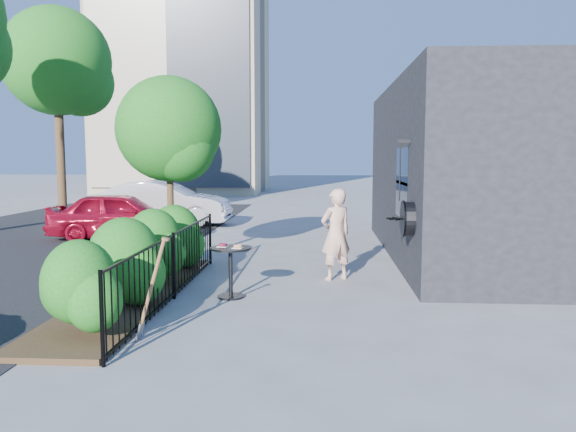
# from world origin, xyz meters

# --- Properties ---
(ground) EXTENTS (120.00, 120.00, 0.00)m
(ground) POSITION_xyz_m (0.00, 0.00, 0.00)
(ground) COLOR gray
(ground) RESTS_ON ground
(shop_building) EXTENTS (6.22, 9.00, 4.00)m
(shop_building) POSITION_xyz_m (5.50, 4.50, 2.00)
(shop_building) COLOR black
(shop_building) RESTS_ON ground
(fence) EXTENTS (0.05, 6.05, 1.10)m
(fence) POSITION_xyz_m (-1.50, 0.00, 0.56)
(fence) COLOR black
(fence) RESTS_ON ground
(planting_bed) EXTENTS (1.30, 6.00, 0.08)m
(planting_bed) POSITION_xyz_m (-2.20, 0.00, 0.04)
(planting_bed) COLOR #382616
(planting_bed) RESTS_ON ground
(shrubs) EXTENTS (1.10, 5.60, 1.24)m
(shrubs) POSITION_xyz_m (-2.10, 0.10, 0.70)
(shrubs) COLOR #185F15
(shrubs) RESTS_ON ground
(patio_tree) EXTENTS (2.20, 2.20, 3.94)m
(patio_tree) POSITION_xyz_m (-2.24, 2.76, 2.76)
(patio_tree) COLOR #3F2B19
(patio_tree) RESTS_ON ground
(street_tree_far) EXTENTS (4.40, 4.40, 8.28)m
(street_tree_far) POSITION_xyz_m (-9.94, 13.96, 5.92)
(street_tree_far) COLOR #3F2B19
(street_tree_far) RESTS_ON ground
(cafe_table) EXTENTS (0.67, 0.67, 0.90)m
(cafe_table) POSITION_xyz_m (-0.59, 0.14, 0.58)
(cafe_table) COLOR black
(cafe_table) RESTS_ON ground
(woman) EXTENTS (0.75, 0.68, 1.73)m
(woman) POSITION_xyz_m (1.18, 1.61, 0.87)
(woman) COLOR #DDA98F
(woman) RESTS_ON ground
(shovel) EXTENTS (0.46, 0.18, 1.36)m
(shovel) POSITION_xyz_m (-1.25, -2.06, 0.60)
(shovel) COLOR brown
(shovel) RESTS_ON ground
(car_red) EXTENTS (4.12, 2.12, 1.34)m
(car_red) POSITION_xyz_m (-4.73, 6.47, 0.67)
(car_red) COLOR #A20D25
(car_red) RESTS_ON ground
(car_silver) EXTENTS (4.57, 1.63, 1.50)m
(car_silver) POSITION_xyz_m (-4.46, 9.62, 0.75)
(car_silver) COLOR #B8B8BD
(car_silver) RESTS_ON ground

